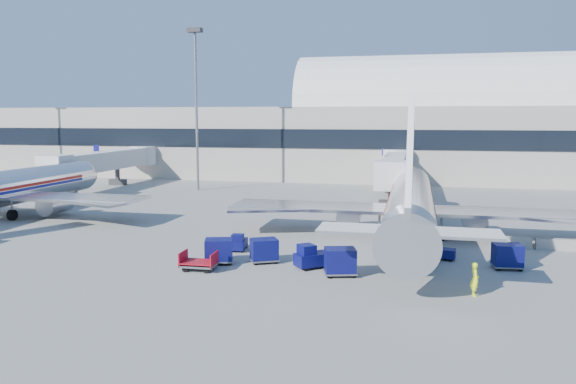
% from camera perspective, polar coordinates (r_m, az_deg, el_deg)
% --- Properties ---
extents(ground, '(260.00, 260.00, 0.00)m').
position_cam_1_polar(ground, '(47.16, -0.10, -5.11)').
color(ground, gray).
rests_on(ground, ground).
extents(terminal, '(170.00, 28.15, 21.00)m').
position_cam_1_polar(terminal, '(103.63, -0.48, 6.04)').
color(terminal, '#B2AA9E').
rests_on(terminal, ground).
extents(airliner_main, '(32.00, 37.26, 12.07)m').
position_cam_1_polar(airliner_main, '(49.89, 12.35, -1.17)').
color(airliner_main, silver).
rests_on(airliner_main, ground).
extents(jetbridge_near, '(4.40, 27.50, 6.25)m').
position_cam_1_polar(jetbridge_near, '(75.95, 10.78, 2.61)').
color(jetbridge_near, silver).
rests_on(jetbridge_near, ground).
extents(jetbridge_mid, '(4.40, 27.50, 6.25)m').
position_cam_1_polar(jetbridge_mid, '(88.11, -17.70, 3.06)').
color(jetbridge_mid, silver).
rests_on(jetbridge_mid, ground).
extents(mast_west, '(2.00, 1.20, 22.60)m').
position_cam_1_polar(mast_west, '(80.85, -9.34, 10.64)').
color(mast_west, slate).
rests_on(mast_west, ground).
extents(barrier_near, '(3.00, 0.55, 0.90)m').
position_cam_1_polar(barrier_near, '(48.47, 21.76, -4.77)').
color(barrier_near, '#9E9E96').
rests_on(barrier_near, ground).
extents(barrier_mid, '(3.00, 0.55, 0.90)m').
position_cam_1_polar(barrier_mid, '(49.10, 25.58, -4.82)').
color(barrier_mid, '#9E9E96').
rests_on(barrier_mid, ground).
extents(tug_lead, '(2.83, 2.66, 1.69)m').
position_cam_1_polar(tug_lead, '(39.17, 2.49, -6.61)').
color(tug_lead, '#0A0C4B').
rests_on(tug_lead, ground).
extents(tug_right, '(2.16, 1.32, 1.32)m').
position_cam_1_polar(tug_right, '(42.99, 15.19, -5.82)').
color(tug_right, '#0A0C4B').
rests_on(tug_right, ground).
extents(tug_left, '(1.25, 2.18, 1.36)m').
position_cam_1_polar(tug_left, '(44.37, -5.04, -5.14)').
color(tug_left, '#0A0C4B').
rests_on(tug_left, ground).
extents(cart_train_a, '(2.43, 2.23, 1.73)m').
position_cam_1_polar(cart_train_a, '(40.52, -2.44, -5.91)').
color(cart_train_a, '#0A0C4B').
rests_on(cart_train_a, ground).
extents(cart_train_b, '(2.17, 1.86, 1.64)m').
position_cam_1_polar(cart_train_b, '(40.67, -7.14, -5.98)').
color(cart_train_b, '#0A0C4B').
rests_on(cart_train_b, ground).
extents(cart_train_c, '(2.39, 2.08, 1.78)m').
position_cam_1_polar(cart_train_c, '(40.52, -7.04, -5.91)').
color(cart_train_c, '#0A0C4B').
rests_on(cart_train_c, ground).
extents(cart_solo_near, '(2.45, 2.11, 1.84)m').
position_cam_1_polar(cart_solo_near, '(37.37, 5.33, -7.00)').
color(cart_solo_near, '#0A0C4B').
rests_on(cart_solo_near, ground).
extents(cart_solo_far, '(2.14, 1.73, 1.75)m').
position_cam_1_polar(cart_solo_far, '(41.69, 21.39, -6.04)').
color(cart_solo_far, '#0A0C4B').
rests_on(cart_solo_far, ground).
extents(cart_open_red, '(2.39, 1.71, 0.63)m').
position_cam_1_polar(cart_open_red, '(39.09, -9.01, -7.21)').
color(cart_open_red, slate).
rests_on(cart_open_red, ground).
extents(ramp_worker, '(0.59, 0.80, 2.00)m').
position_cam_1_polar(ramp_worker, '(34.89, 18.45, -8.41)').
color(ramp_worker, '#E9FF1A').
rests_on(ramp_worker, ground).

